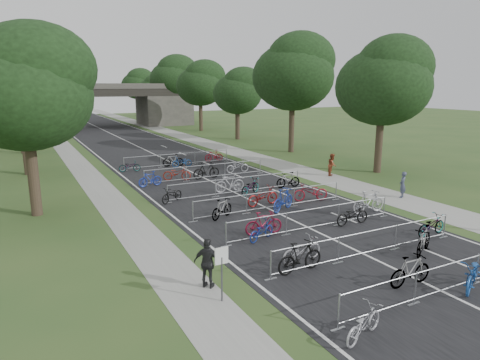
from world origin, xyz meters
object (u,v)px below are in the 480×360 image
object	(u,v)px
park_sign	(222,264)
pedestrian_a	(403,185)
overpass_bridge	(96,105)
pedestrian_c	(208,264)
bike_0	(363,323)
pedestrian_b	(332,165)
bike_1	(410,271)
bike_2	(474,274)

from	to	relation	value
park_sign	pedestrian_a	bearing A→B (deg)	23.02
overpass_bridge	pedestrian_c	distance (m)	61.36
bike_0	pedestrian_c	world-z (taller)	pedestrian_c
pedestrian_a	overpass_bridge	bearing A→B (deg)	-114.92
park_sign	pedestrian_b	bearing A→B (deg)	40.84
park_sign	pedestrian_b	world-z (taller)	park_sign
overpass_bridge	pedestrian_b	size ratio (longest dim) A/B	18.27
pedestrian_b	pedestrian_c	world-z (taller)	pedestrian_c
park_sign	bike_0	bearing A→B (deg)	-55.65
bike_0	pedestrian_c	bearing A→B (deg)	9.52
overpass_bridge	bike_0	distance (m)	65.87
bike_1	pedestrian_c	xyz separation A→B (m)	(-6.16, 3.12, 0.32)
pedestrian_b	pedestrian_c	xyz separation A→B (m)	(-15.75, -12.53, 0.02)
bike_0	bike_1	distance (m)	4.01
pedestrian_b	park_sign	bearing A→B (deg)	-177.98
pedestrian_a	pedestrian_c	xyz separation A→B (m)	(-15.31, -5.43, 0.07)
park_sign	bike_2	size ratio (longest dim) A/B	0.88
overpass_bridge	bike_0	world-z (taller)	overpass_bridge
bike_0	bike_1	size ratio (longest dim) A/B	0.94
bike_1	pedestrian_a	distance (m)	12.52
bike_2	pedestrian_a	size ratio (longest dim) A/B	1.29
pedestrian_a	pedestrian_c	size ratio (longest dim) A/B	0.92
pedestrian_c	bike_0	bearing A→B (deg)	162.33
overpass_bridge	bike_0	bearing A→B (deg)	-93.75
overpass_bridge	pedestrian_c	xyz separation A→B (m)	(-6.80, -60.92, -2.66)
bike_0	pedestrian_c	xyz separation A→B (m)	(-2.50, 4.73, 0.42)
bike_1	pedestrian_c	world-z (taller)	pedestrian_c
overpass_bridge	bike_1	world-z (taller)	overpass_bridge
bike_2	pedestrian_c	world-z (taller)	pedestrian_c
pedestrian_a	bike_2	bearing A→B (deg)	18.81
bike_1	bike_2	size ratio (longest dim) A/B	0.89
bike_1	bike_2	bearing A→B (deg)	-122.69
overpass_bridge	pedestrian_b	world-z (taller)	overpass_bridge
park_sign	pedestrian_c	xyz separation A→B (m)	(0.00, 1.08, -0.40)
pedestrian_b	pedestrian_c	bearing A→B (deg)	179.69
overpass_bridge	bike_2	world-z (taller)	overpass_bridge
bike_0	bike_2	distance (m)	5.38
bike_2	pedestrian_c	bearing A→B (deg)	-144.33
pedestrian_c	pedestrian_a	bearing A→B (deg)	-115.98
overpass_bridge	bike_1	xyz separation A→B (m)	(-0.64, -64.04, -2.98)
bike_2	bike_0	bearing A→B (deg)	-110.85
bike_0	pedestrian_c	distance (m)	5.37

